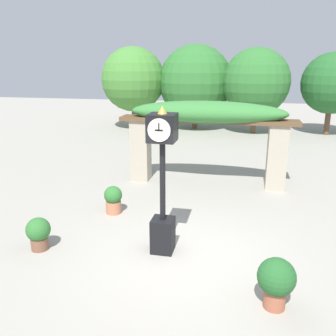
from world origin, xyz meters
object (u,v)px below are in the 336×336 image
at_px(potted_plant_near_left, 113,199).
at_px(potted_plant_near_right, 39,232).
at_px(potted_plant_far_left, 276,280).
at_px(pedestal_clock, 163,181).

relative_size(potted_plant_near_left, potted_plant_near_right, 1.04).
bearing_deg(potted_plant_near_left, potted_plant_far_left, -38.13).
height_order(pedestal_clock, potted_plant_far_left, pedestal_clock).
bearing_deg(pedestal_clock, potted_plant_near_left, 136.05).
bearing_deg(potted_plant_far_left, pedestal_clock, 147.25).
relative_size(potted_plant_near_right, potted_plant_far_left, 0.82).
bearing_deg(pedestal_clock, potted_plant_far_left, -32.75).
distance_m(potted_plant_near_left, potted_plant_near_right, 2.25).
distance_m(pedestal_clock, potted_plant_near_right, 2.79).
distance_m(potted_plant_near_left, potted_plant_far_left, 4.81).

